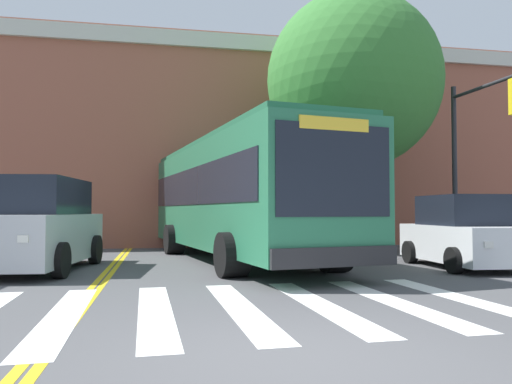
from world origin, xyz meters
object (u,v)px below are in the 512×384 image
(city_bus, at_px, (235,196))
(street_tree_curbside_large, at_px, (354,83))
(car_teal_behind_bus, at_px, (177,223))
(car_silver_near_lane, at_px, (36,227))
(car_white_far_lane, at_px, (464,234))
(traffic_light_near_corner, at_px, (479,135))

(city_bus, xyz_separation_m, street_tree_curbside_large, (4.36, 1.71, 3.93))
(car_teal_behind_bus, bearing_deg, city_bus, -82.79)
(car_teal_behind_bus, xyz_separation_m, street_tree_curbside_large, (5.69, -8.78, 4.94))
(city_bus, height_order, car_silver_near_lane, city_bus)
(car_white_far_lane, distance_m, car_teal_behind_bus, 15.01)
(city_bus, relative_size, traffic_light_near_corner, 2.16)
(city_bus, relative_size, car_teal_behind_bus, 2.78)
(traffic_light_near_corner, bearing_deg, car_silver_near_lane, -175.35)
(car_teal_behind_bus, height_order, traffic_light_near_corner, traffic_light_near_corner)
(car_white_far_lane, xyz_separation_m, car_teal_behind_bus, (-6.66, 13.45, 0.01))
(city_bus, xyz_separation_m, car_teal_behind_bus, (-1.33, 10.49, -1.01))
(traffic_light_near_corner, relative_size, street_tree_curbside_large, 0.63)
(traffic_light_near_corner, xyz_separation_m, street_tree_curbside_large, (-3.06, 2.36, 2.06))
(city_bus, xyz_separation_m, car_silver_near_lane, (-5.01, -1.66, -0.81))
(traffic_light_near_corner, bearing_deg, car_teal_behind_bus, 128.14)
(car_silver_near_lane, height_order, traffic_light_near_corner, traffic_light_near_corner)
(car_silver_near_lane, distance_m, car_white_far_lane, 10.42)
(car_white_far_lane, distance_m, traffic_light_near_corner, 4.25)
(car_silver_near_lane, relative_size, car_teal_behind_bus, 1.15)
(car_silver_near_lane, bearing_deg, traffic_light_near_corner, 4.65)
(car_teal_behind_bus, relative_size, street_tree_curbside_large, 0.49)
(car_silver_near_lane, xyz_separation_m, car_teal_behind_bus, (3.68, 12.15, -0.20))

